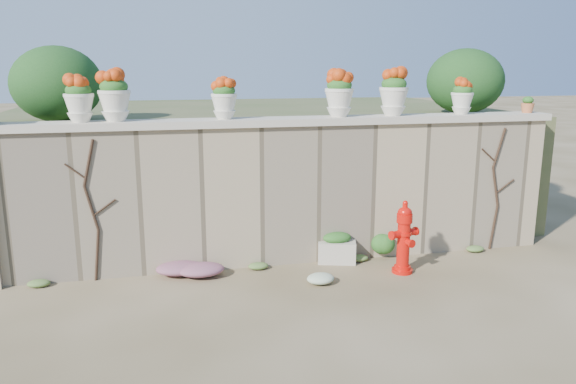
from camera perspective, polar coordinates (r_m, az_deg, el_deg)
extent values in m
plane|color=brown|center=(6.77, 3.46, -11.89)|extent=(80.00, 80.00, 0.00)
cube|color=#9B8867|center=(8.11, 0.00, -0.22)|extent=(8.00, 0.40, 2.00)
cube|color=#B8AC9C|center=(7.93, 0.00, 7.19)|extent=(8.10, 0.52, 0.10)
cube|color=#384C23|center=(11.19, -3.65, 3.39)|extent=(9.00, 6.00, 2.00)
ellipsoid|color=#143814|center=(9.02, -22.42, 10.11)|extent=(1.30, 1.30, 1.10)
ellipsoid|color=#143814|center=(10.29, 17.55, 10.69)|extent=(1.30, 1.30, 1.10)
cylinder|color=black|center=(7.93, -18.83, -6.10)|extent=(0.12, 0.04, 0.70)
cylinder|color=black|center=(7.76, -19.35, -1.56)|extent=(0.17, 0.04, 0.61)
cylinder|color=black|center=(7.63, -19.61, 2.81)|extent=(0.18, 0.04, 0.61)
cylinder|color=black|center=(7.74, -18.14, -1.50)|extent=(0.30, 0.02, 0.22)
cylinder|color=black|center=(7.67, -20.85, 2.01)|extent=(0.25, 0.02, 0.21)
cylinder|color=black|center=(9.33, 20.15, -3.39)|extent=(0.12, 0.04, 0.70)
cylinder|color=black|center=(9.16, 20.33, 0.50)|extent=(0.17, 0.04, 0.61)
cylinder|color=black|center=(9.07, 20.67, 4.21)|extent=(0.18, 0.04, 0.61)
cylinder|color=black|center=(9.25, 21.18, 0.55)|extent=(0.30, 0.02, 0.22)
cylinder|color=black|center=(8.99, 19.69, 3.57)|extent=(0.25, 0.02, 0.21)
cylinder|color=red|center=(8.05, 11.52, -7.81)|extent=(0.29, 0.29, 0.05)
cylinder|color=red|center=(7.93, 11.64, -5.19)|extent=(0.18, 0.18, 0.64)
cylinder|color=red|center=(7.88, 11.69, -4.13)|extent=(0.22, 0.22, 0.04)
cylinder|color=red|center=(7.82, 11.76, -2.61)|extent=(0.22, 0.22, 0.12)
ellipsoid|color=red|center=(7.80, 11.80, -1.88)|extent=(0.20, 0.20, 0.14)
cylinder|color=red|center=(7.78, 11.82, -1.29)|extent=(0.07, 0.07, 0.10)
cylinder|color=red|center=(7.79, 10.88, -4.29)|extent=(0.17, 0.14, 0.10)
cylinder|color=red|center=(7.97, 12.48, -3.97)|extent=(0.17, 0.14, 0.10)
cylinder|color=red|center=(7.83, 12.20, -5.05)|extent=(0.12, 0.12, 0.09)
cube|color=#B8AC9C|center=(8.28, 4.98, -6.05)|extent=(0.61, 0.46, 0.32)
ellipsoid|color=#1E5119|center=(8.21, 5.01, -4.65)|extent=(0.47, 0.36, 0.16)
ellipsoid|color=#1E5119|center=(8.51, 9.98, -5.02)|extent=(0.53, 0.47, 0.50)
ellipsoid|color=#B12386|center=(7.81, -9.71, -7.62)|extent=(0.94, 0.63, 0.25)
ellipsoid|color=white|center=(7.46, 3.70, -8.78)|extent=(0.47, 0.37, 0.17)
ellipsoid|color=#1E5119|center=(7.77, -20.54, 9.65)|extent=(0.33, 0.33, 0.20)
ellipsoid|color=#B9360B|center=(7.77, -20.58, 10.25)|extent=(0.28, 0.28, 0.20)
ellipsoid|color=#1E5119|center=(7.72, -17.28, 10.19)|extent=(0.36, 0.36, 0.22)
ellipsoid|color=#B9360B|center=(7.72, -17.32, 10.86)|extent=(0.32, 0.32, 0.23)
ellipsoid|color=#1E5119|center=(7.75, -6.53, 10.19)|extent=(0.31, 0.31, 0.18)
ellipsoid|color=#B9360B|center=(7.75, -6.54, 10.76)|extent=(0.27, 0.27, 0.19)
ellipsoid|color=#1E5119|center=(8.10, 5.24, 10.76)|extent=(0.36, 0.36, 0.21)
ellipsoid|color=#B9360B|center=(8.10, 5.26, 11.39)|extent=(0.31, 0.31, 0.22)
ellipsoid|color=#1E5119|center=(8.39, 10.72, 10.73)|extent=(0.36, 0.36, 0.22)
ellipsoid|color=#B9360B|center=(8.39, 10.75, 11.35)|extent=(0.32, 0.32, 0.23)
ellipsoid|color=#1E5119|center=(8.89, 17.31, 9.85)|extent=(0.28, 0.28, 0.17)
ellipsoid|color=#B9360B|center=(8.89, 17.34, 10.31)|extent=(0.25, 0.25, 0.18)
ellipsoid|color=#1E5119|center=(9.51, 23.20, 8.52)|extent=(0.17, 0.17, 0.12)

